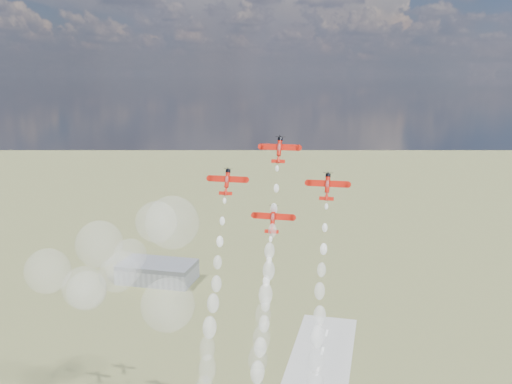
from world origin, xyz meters
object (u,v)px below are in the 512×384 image
at_px(plane_slot, 273,219).
at_px(plane_left, 227,181).
at_px(plane_right, 327,186).
at_px(hangar, 158,272).
at_px(plane_lead, 279,149).

bearing_deg(plane_slot, plane_left, 163.66).
bearing_deg(plane_slot, plane_right, 16.34).
bearing_deg(hangar, plane_lead, -55.35).
distance_m(hangar, plane_slot, 228.92).
height_order(plane_lead, plane_right, plane_lead).
relative_size(hangar, plane_lead, 4.43).
bearing_deg(plane_left, hangar, 120.43).
distance_m(plane_left, plane_slot, 18.06).
relative_size(plane_lead, plane_right, 1.00).
height_order(plane_right, plane_slot, plane_right).
height_order(plane_lead, plane_left, plane_lead).
bearing_deg(plane_lead, plane_slot, -90.00).
bearing_deg(plane_right, plane_left, 180.00).
height_order(hangar, plane_left, plane_left).
relative_size(plane_right, plane_slot, 1.00).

